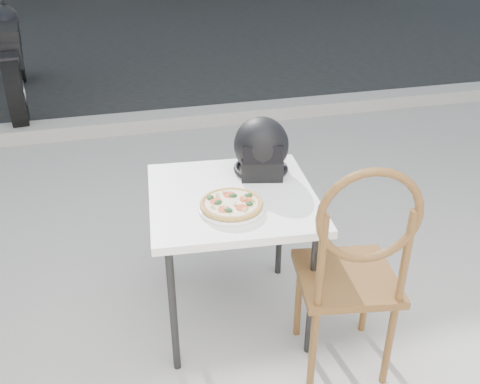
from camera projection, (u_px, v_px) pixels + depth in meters
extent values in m
plane|color=#9B9793|center=(238.00, 380.00, 2.31)|extent=(80.00, 80.00, 0.00)
cube|color=black|center=(125.00, 33.00, 8.24)|extent=(30.00, 8.00, 0.00)
cube|color=gray|center=(155.00, 121.00, 4.82)|extent=(30.00, 0.25, 0.12)
cube|color=white|center=(232.00, 198.00, 2.35)|extent=(0.78, 0.78, 0.04)
cylinder|color=black|center=(173.00, 311.00, 2.21)|extent=(0.04, 0.04, 0.65)
cylinder|color=black|center=(312.00, 295.00, 2.30)|extent=(0.04, 0.04, 0.65)
cylinder|color=black|center=(166.00, 233.00, 2.73)|extent=(0.04, 0.04, 0.65)
cylinder|color=black|center=(280.00, 223.00, 2.81)|extent=(0.04, 0.04, 0.65)
cylinder|color=white|center=(231.00, 208.00, 2.22)|extent=(0.32, 0.32, 0.01)
torus|color=white|center=(231.00, 207.00, 2.22)|extent=(0.34, 0.34, 0.01)
cylinder|color=#BE9145|center=(231.00, 205.00, 2.21)|extent=(0.26, 0.26, 0.01)
torus|color=#BE9145|center=(231.00, 204.00, 2.21)|extent=(0.27, 0.27, 0.02)
cylinder|color=#BC3614|center=(231.00, 203.00, 2.21)|extent=(0.23, 0.23, 0.00)
cylinder|color=beige|center=(231.00, 203.00, 2.21)|extent=(0.23, 0.23, 0.00)
cylinder|color=#CD4423|center=(245.00, 199.00, 2.23)|extent=(0.05, 0.05, 0.00)
cylinder|color=#CD4423|center=(229.00, 195.00, 2.26)|extent=(0.05, 0.05, 0.00)
cylinder|color=#CD4423|center=(216.00, 201.00, 2.21)|extent=(0.05, 0.05, 0.00)
cylinder|color=#CD4423|center=(224.00, 209.00, 2.16)|extent=(0.05, 0.05, 0.00)
cylinder|color=#CD4423|center=(242.00, 208.00, 2.17)|extent=(0.05, 0.05, 0.00)
ellipsoid|color=#163814|center=(233.00, 195.00, 2.25)|extent=(0.04, 0.03, 0.01)
ellipsoid|color=#163814|center=(218.00, 202.00, 2.20)|extent=(0.05, 0.05, 0.01)
ellipsoid|color=#163814|center=(249.00, 203.00, 2.19)|extent=(0.03, 0.04, 0.01)
ellipsoid|color=#163814|center=(228.00, 210.00, 2.15)|extent=(0.05, 0.05, 0.01)
ellipsoid|color=#163814|center=(248.00, 195.00, 2.26)|extent=(0.04, 0.03, 0.01)
ellipsoid|color=#163814|center=(210.00, 198.00, 2.24)|extent=(0.05, 0.05, 0.01)
cylinder|color=beige|center=(235.00, 204.00, 2.18)|extent=(0.01, 0.02, 0.02)
cylinder|color=beige|center=(217.00, 195.00, 2.25)|extent=(0.02, 0.02, 0.02)
cylinder|color=beige|center=(245.00, 198.00, 2.23)|extent=(0.02, 0.02, 0.02)
cylinder|color=beige|center=(224.00, 192.00, 2.28)|extent=(0.02, 0.02, 0.02)
cylinder|color=beige|center=(245.00, 209.00, 2.15)|extent=(0.02, 0.02, 0.02)
cylinder|color=beige|center=(213.00, 206.00, 2.17)|extent=(0.02, 0.02, 0.02)
cylinder|color=beige|center=(253.00, 199.00, 2.22)|extent=(0.02, 0.02, 0.02)
cylinder|color=beige|center=(225.00, 208.00, 2.16)|extent=(0.02, 0.02, 0.02)
ellipsoid|color=black|center=(261.00, 145.00, 2.48)|extent=(0.31, 0.32, 0.27)
cube|color=black|center=(262.00, 169.00, 2.45)|extent=(0.21, 0.14, 0.10)
torus|color=black|center=(261.00, 168.00, 2.54)|extent=(0.31, 0.31, 0.02)
cube|color=black|center=(263.00, 155.00, 2.37)|extent=(0.18, 0.08, 0.08)
cube|color=brown|center=(346.00, 277.00, 2.21)|extent=(0.46, 0.46, 0.03)
cylinder|color=brown|center=(366.00, 294.00, 2.47)|extent=(0.04, 0.04, 0.44)
cylinder|color=brown|center=(299.00, 298.00, 2.45)|extent=(0.04, 0.04, 0.44)
cylinder|color=brown|center=(389.00, 344.00, 2.20)|extent=(0.04, 0.04, 0.44)
cylinder|color=brown|center=(313.00, 349.00, 2.17)|extent=(0.04, 0.04, 0.44)
cylinder|color=brown|center=(406.00, 258.00, 1.98)|extent=(0.04, 0.04, 0.42)
cylinder|color=brown|center=(321.00, 263.00, 1.95)|extent=(0.04, 0.04, 0.42)
torus|color=brown|center=(370.00, 217.00, 1.87)|extent=(0.39, 0.10, 0.39)
cylinder|color=black|center=(14.00, 52.00, 5.90)|extent=(0.20, 0.68, 0.66)
cylinder|color=slate|center=(14.00, 52.00, 5.90)|extent=(0.18, 0.24, 0.22)
cylinder|color=black|center=(16.00, 94.00, 4.64)|extent=(0.20, 0.68, 0.66)
cylinder|color=slate|center=(16.00, 94.00, 4.64)|extent=(0.18, 0.24, 0.22)
cube|color=black|center=(9.00, 42.00, 5.14)|extent=(0.32, 1.18, 0.24)
ellipsoid|color=black|center=(5.00, 19.00, 5.18)|extent=(0.30, 0.49, 0.25)
cube|color=black|center=(6.00, 32.00, 4.78)|extent=(0.28, 0.57, 0.09)
cylinder|color=slate|center=(8.00, 20.00, 5.66)|extent=(0.09, 0.36, 0.79)
cube|color=black|center=(9.00, 58.00, 4.50)|extent=(0.18, 0.26, 0.06)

